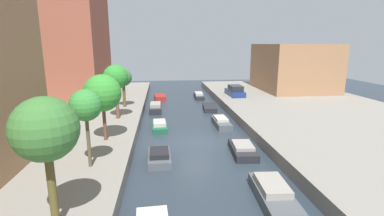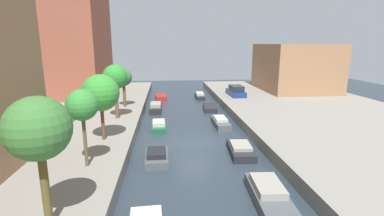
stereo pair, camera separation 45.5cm
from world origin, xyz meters
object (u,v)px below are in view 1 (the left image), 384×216
street_tree_4 (123,78)px  moored_boat_left_3 (160,125)px  street_tree_0 (45,130)px  moored_boat_left_4 (156,108)px  moored_boat_right_3 (221,122)px  moored_boat_right_4 (210,108)px  street_tree_2 (102,93)px  moored_boat_left_2 (159,156)px  street_tree_3 (116,78)px  moored_boat_right_2 (243,149)px  street_tree_1 (86,106)px  moored_boat_right_1 (274,194)px  low_block_right (293,67)px  moored_boat_left_5 (160,97)px  parked_car (235,91)px  moored_boat_right_5 (199,96)px

street_tree_4 → moored_boat_left_3: (4.07, -6.03, -4.00)m
street_tree_0 → moored_boat_left_4: size_ratio=1.21×
moored_boat_left_3 → moored_boat_left_4: (-0.52, 7.56, 0.12)m
moored_boat_right_3 → moored_boat_right_4: moored_boat_right_3 is taller
street_tree_2 → moored_boat_left_2: (4.09, -2.24, -4.26)m
street_tree_3 → street_tree_4: 5.35m
street_tree_3 → moored_boat_right_2: bearing=-37.2°
street_tree_2 → street_tree_4: size_ratio=1.14×
street_tree_1 → street_tree_2: 4.85m
street_tree_3 → street_tree_2: bearing=-90.0°
street_tree_0 → moored_boat_left_2: street_tree_0 is taller
moored_boat_left_2 → moored_boat_right_1: (6.05, -5.94, 0.06)m
street_tree_2 → street_tree_3: 6.49m
street_tree_2 → street_tree_4: bearing=90.0°
moored_boat_right_3 → street_tree_3: bearing=177.5°
street_tree_2 → moored_boat_left_4: size_ratio=1.14×
low_block_right → moored_boat_right_4: 17.61m
moored_boat_left_3 → moored_boat_right_4: 9.89m
moored_boat_right_3 → moored_boat_right_4: 7.36m
street_tree_4 → moored_boat_left_3: street_tree_4 is taller
street_tree_2 → moored_boat_right_3: (10.32, 6.04, -4.24)m
street_tree_4 → moored_boat_left_2: street_tree_4 is taller
street_tree_3 → moored_boat_right_3: size_ratio=1.27×
moored_boat_right_2 → moored_boat_right_3: bearing=90.7°
street_tree_0 → street_tree_2: bearing=90.0°
moored_boat_left_5 → moored_boat_left_3: bearing=-90.0°
street_tree_0 → moored_boat_right_1: (10.14, 2.42, -4.61)m
street_tree_2 → moored_boat_left_3: 8.26m
street_tree_4 → moored_boat_left_4: (3.55, 1.53, -3.88)m
street_tree_2 → moored_boat_left_3: bearing=54.8°
moored_boat_left_5 → moored_boat_right_2: size_ratio=0.83×
moored_boat_right_1 → moored_boat_right_3: bearing=89.3°
street_tree_3 → moored_boat_left_2: 10.69m
street_tree_1 → moored_boat_right_1: 11.50m
parked_car → moored_boat_left_5: size_ratio=1.39×
moored_boat_left_5 → street_tree_2: bearing=-101.0°
street_tree_0 → street_tree_1: street_tree_0 is taller
moored_boat_right_3 → street_tree_4: bearing=150.8°
street_tree_1 → moored_boat_right_3: 15.61m
street_tree_0 → street_tree_3: (-0.00, 17.08, -0.02)m
street_tree_4 → moored_boat_left_2: 15.14m
street_tree_1 → parked_car: bearing=56.8°
street_tree_1 → moored_boat_right_5: size_ratio=1.09×
moored_boat_left_5 → moored_boat_right_4: moored_boat_left_5 is taller
moored_boat_right_3 → moored_boat_right_5: 15.48m
moored_boat_left_3 → moored_boat_right_4: size_ratio=0.96×
moored_boat_left_4 → moored_boat_right_4: (6.81, 0.07, -0.19)m
parked_car → moored_boat_right_1: bearing=-100.1°
street_tree_3 → moored_boat_left_3: bearing=-10.0°
street_tree_2 → moored_boat_right_5: bearing=65.0°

